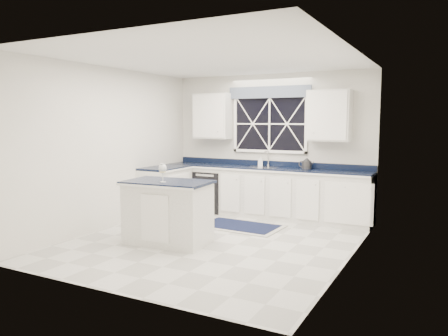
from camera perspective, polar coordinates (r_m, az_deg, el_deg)
The scene contains 13 objects.
ground at distance 6.69m, azimuth -1.33°, elevation -9.53°, with size 4.50×4.50×0.00m, color silver.
back_wall at distance 8.49m, azimuth 6.05°, elevation 3.04°, with size 4.00×0.10×2.70m, color silver.
base_cabinets at distance 8.29m, azimuth 2.65°, elevation -3.26°, with size 3.99×1.60×0.90m.
countertop at distance 8.25m, azimuth 5.24°, elevation -0.04°, with size 3.98×0.64×0.04m, color black.
dishwasher at distance 8.79m, azimuth -1.44°, elevation -2.98°, with size 0.60×0.58×0.82m, color black.
window at distance 8.43m, azimuth 5.96°, elevation 6.29°, with size 1.65×0.09×1.26m.
upper_cabinets at distance 8.32m, azimuth 5.65°, elevation 6.77°, with size 3.10×0.34×0.90m.
faucet at distance 8.41m, azimuth 5.76°, elevation 1.30°, with size 0.05×0.20×0.30m.
island at distance 6.54m, azimuth -7.33°, elevation -5.71°, with size 1.30×0.84×0.93m.
rug at distance 7.58m, azimuth 2.06°, elevation -7.56°, with size 1.47×0.93×0.02m.
kettle at distance 8.08m, azimuth 10.73°, elevation 0.56°, with size 0.29×0.18×0.20m.
wine_glass at distance 6.31m, azimuth -8.02°, elevation -0.15°, with size 0.12×0.12×0.27m.
soap_bottle at distance 8.46m, azimuth 4.78°, elevation 0.93°, with size 0.09×0.09×0.20m, color silver.
Camera 1 is at (3.13, -5.63, 1.82)m, focal length 35.00 mm.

